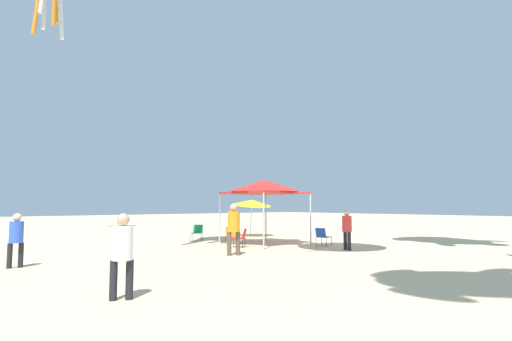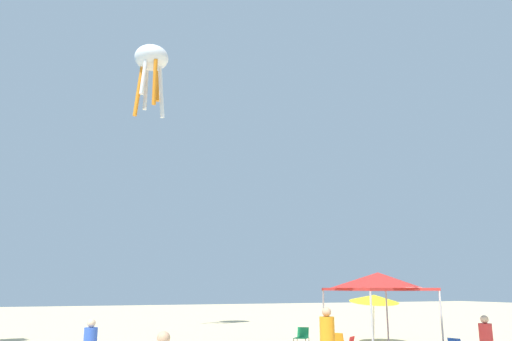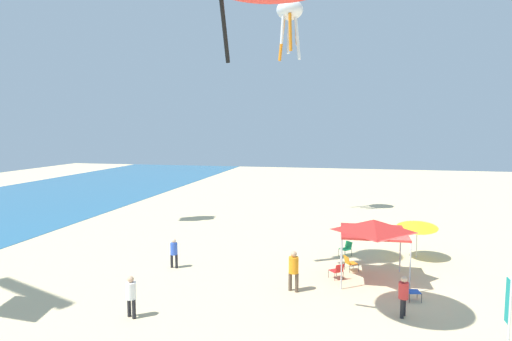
% 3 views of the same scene
% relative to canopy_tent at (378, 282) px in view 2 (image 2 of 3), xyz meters
% --- Properties ---
extents(canopy_tent, '(3.18, 3.17, 3.04)m').
position_rel_canopy_tent_xyz_m(canopy_tent, '(0.00, 0.00, 0.00)').
color(canopy_tent, '#B7B7BC').
rests_on(canopy_tent, ground).
extents(beach_umbrella, '(2.32, 2.29, 2.34)m').
position_rel_canopy_tent_xyz_m(beach_umbrella, '(4.06, -2.64, -0.70)').
color(beach_umbrella, silver).
rests_on(beach_umbrella, ground).
extents(folding_chair_facing_ocean, '(0.81, 0.80, 0.82)m').
position_rel_canopy_tent_xyz_m(folding_chair_facing_ocean, '(3.86, 1.27, -2.22)').
color(folding_chair_facing_ocean, black).
rests_on(folding_chair_facing_ocean, ground).
extents(person_far_stroller, '(0.45, 0.49, 1.90)m').
position_rel_canopy_tent_xyz_m(person_far_stroller, '(-2.28, 3.61, -1.58)').
color(person_far_stroller, brown).
rests_on(person_far_stroller, ground).
extents(person_near_umbrella, '(0.42, 0.39, 1.65)m').
position_rel_canopy_tent_xyz_m(person_near_umbrella, '(-3.97, -0.98, -1.72)').
color(person_near_umbrella, black).
rests_on(person_near_umbrella, ground).
extents(kite_octopus_white, '(2.21, 2.21, 4.91)m').
position_rel_canopy_tent_xyz_m(kite_octopus_white, '(14.84, 6.29, 14.29)').
color(kite_octopus_white, white).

